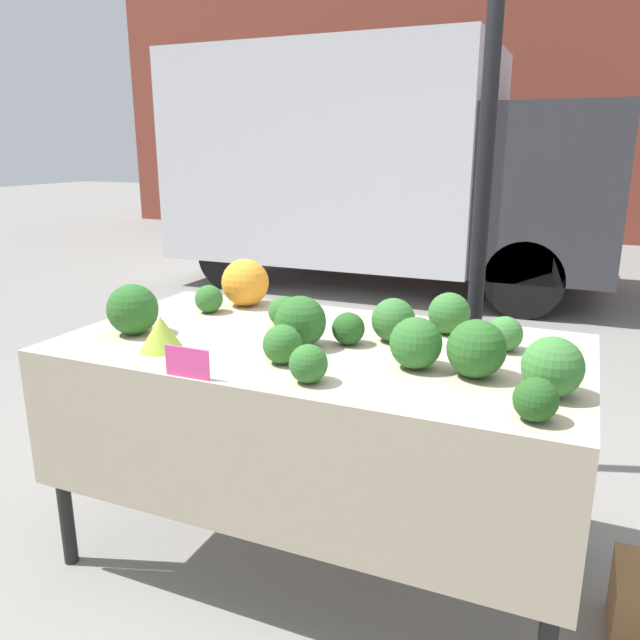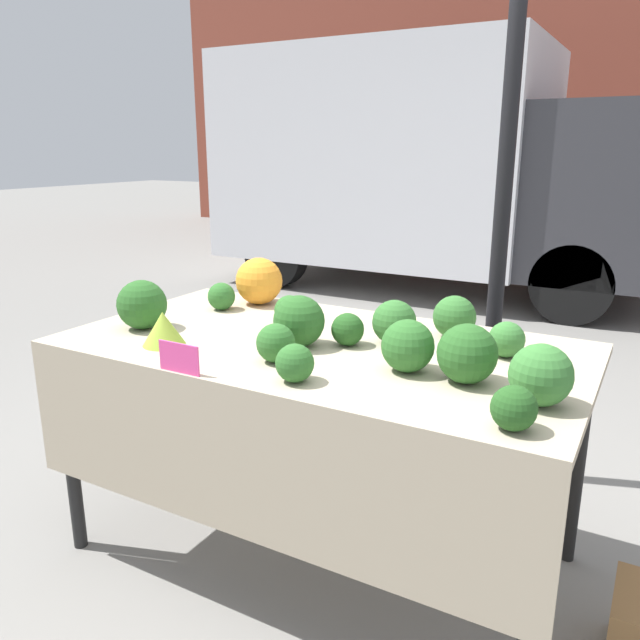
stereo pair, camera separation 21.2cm
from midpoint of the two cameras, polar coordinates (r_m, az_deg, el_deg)
ground_plane at (r=2.53m, az=2.57°, el=-20.45°), size 40.00×40.00×0.00m
building_facade at (r=11.15m, az=25.89°, el=18.43°), size 16.00×0.60×4.66m
tent_pole at (r=2.81m, az=18.55°, el=10.42°), size 0.07×0.07×2.55m
parked_truck at (r=6.93m, az=10.58°, el=13.81°), size 4.52×2.13×2.46m
market_table at (r=2.12m, az=1.99°, el=-5.12°), size 1.77×0.95×0.84m
orange_cauliflower at (r=2.65m, az=-3.32°, el=3.55°), size 0.20×0.20×0.20m
romanesco_head at (r=2.14m, az=-11.41°, el=-0.81°), size 0.15×0.15×0.12m
broccoli_head_0 at (r=2.33m, az=-0.21°, el=0.84°), size 0.12×0.12×0.12m
broccoli_head_1 at (r=2.58m, az=-6.69°, el=2.14°), size 0.11×0.11×0.11m
broccoli_head_2 at (r=2.25m, az=14.85°, el=0.24°), size 0.15×0.15×0.15m
broccoli_head_3 at (r=2.10m, az=19.51°, el=-1.73°), size 0.12×0.12×0.12m
broccoli_head_4 at (r=1.59m, az=21.05°, el=-7.61°), size 0.11×0.11×0.11m
broccoli_head_5 at (r=1.94m, az=-0.95°, el=-2.16°), size 0.12×0.12×0.12m
broccoli_head_6 at (r=1.88m, az=11.25°, el=-2.39°), size 0.16×0.16×0.16m
broccoli_head_7 at (r=2.14m, az=9.64°, el=-0.22°), size 0.15×0.15×0.15m
broccoli_head_8 at (r=2.35m, az=-13.51°, el=1.34°), size 0.18×0.18×0.18m
broccoli_head_9 at (r=1.84m, az=16.57°, el=-3.03°), size 0.17×0.17×0.17m
broccoli_head_10 at (r=1.77m, az=1.10°, el=-4.02°), size 0.11×0.11×0.11m
broccoli_head_11 at (r=1.75m, az=22.89°, el=-4.72°), size 0.16×0.16×0.16m
broccoli_head_12 at (r=2.11m, az=5.43°, el=-0.90°), size 0.11×0.11×0.11m
broccoli_head_13 at (r=2.08m, az=0.98°, el=-0.15°), size 0.17×0.17×0.17m
price_sign at (r=1.87m, az=-9.63°, el=-3.49°), size 0.15×0.01×0.09m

